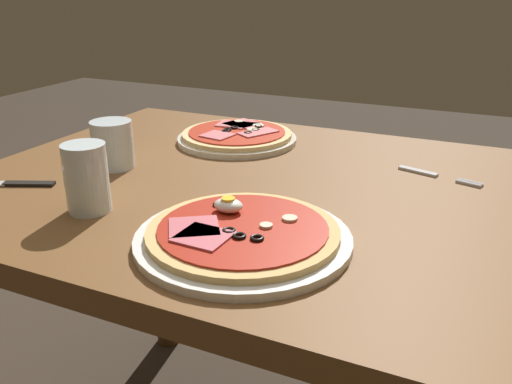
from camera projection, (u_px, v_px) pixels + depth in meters
name	position (u px, v px, depth m)	size (l,w,h in m)	color
dining_table	(258.00, 243.00, 1.03)	(1.06, 0.82, 0.73)	brown
pizza_foreground	(242.00, 235.00, 0.76)	(0.30, 0.30, 0.05)	white
pizza_across_left	(237.00, 136.00, 1.22)	(0.27, 0.27, 0.03)	silver
water_glass_near	(87.00, 183.00, 0.85)	(0.07, 0.07, 0.11)	silver
water_glass_far	(113.00, 148.00, 1.05)	(0.08, 0.08, 0.09)	silver
fork	(432.00, 175.00, 1.01)	(0.16, 0.06, 0.00)	silver
knife	(8.00, 184.00, 0.97)	(0.19, 0.10, 0.01)	silver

